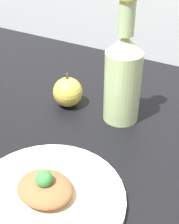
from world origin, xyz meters
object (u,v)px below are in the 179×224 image
Objects in this scene: plate at (46,198)px; apple at (68,92)px; plated_food at (45,191)px; cider_bottle at (123,76)px.

apple is at bearing 116.06° from plate.
cider_bottle is at bearing 89.61° from plated_food.
plated_food is 29.08cm from cider_bottle.
plated_food reaches higher than plate.
apple reaches higher than plated_food.
plated_food is at bearing -90.39° from cider_bottle.
apple is (-13.20, -1.38, -7.07)cm from cider_bottle.
apple reaches higher than plate.
cider_bottle is (0.19, 27.98, 7.92)cm from plated_food.
apple is (-13.01, 26.60, 2.66)cm from plate.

